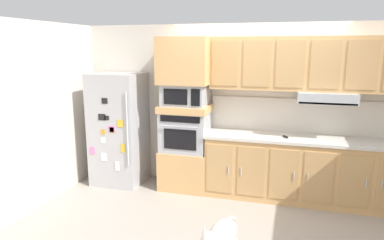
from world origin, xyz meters
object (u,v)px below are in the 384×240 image
Objects in this scene: refrigerator at (119,129)px; screwdriver at (286,137)px; microwave at (186,95)px; dog at (220,237)px; built_in_oven at (186,131)px.

screwdriver is (2.57, -0.00, 0.05)m from refrigerator.
refrigerator is at bearing -176.45° from microwave.
screwdriver is at bearing 174.47° from dog.
built_in_oven is 4.18× the size of screwdriver.
microwave reaches higher than dog.
dog is at bearing -42.91° from refrigerator.
refrigerator is 2.83m from dog.
built_in_oven is 0.56m from microwave.
screwdriver is at bearing -2.67° from built_in_oven.
dog is (-0.53, -1.90, -0.56)m from screwdriver.
refrigerator is at bearing -176.45° from built_in_oven.
dog is (0.95, -1.97, -1.09)m from microwave.
built_in_oven is at bearing 179.23° from microwave.
microwave is at bearing -144.10° from dog.
refrigerator is 1.24m from microwave.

